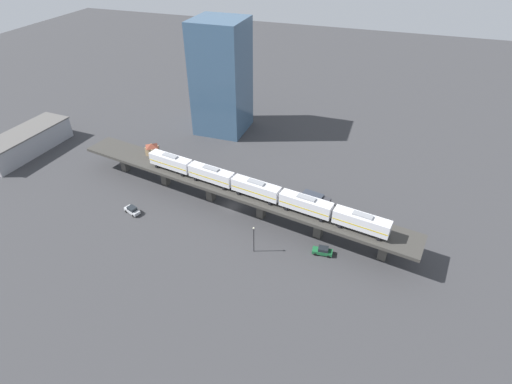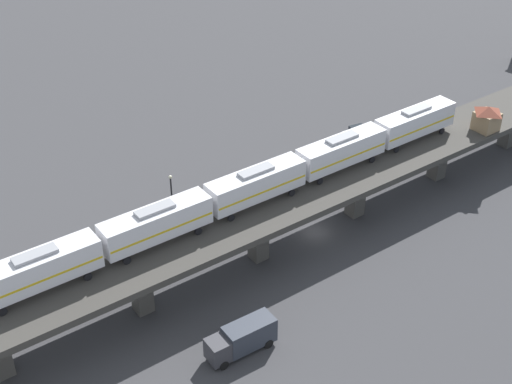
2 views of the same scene
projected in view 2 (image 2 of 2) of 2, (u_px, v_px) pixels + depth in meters
The scene contains 8 objects.
ground_plane at pixel (315, 232), 86.77m from camera, with size 400.00×400.00×0.00m, color #38383A.
elevated_viaduct at pixel (316, 193), 83.59m from camera, with size 24.31×92.06×6.58m.
subway_train at pixel (256, 184), 78.88m from camera, with size 13.64×61.93×4.45m.
signal_hut at pixel (487, 118), 93.88m from camera, with size 3.73×3.73×3.40m.
street_car_silver at pixel (358, 132), 106.07m from camera, with size 3.23×4.75×1.89m.
street_car_green at pixel (94, 288), 76.64m from camera, with size 2.23×4.53×1.89m.
delivery_truck at pixel (242, 338), 69.30m from camera, with size 3.72×7.51×3.20m.
street_lamp at pixel (172, 195), 86.07m from camera, with size 0.44×0.44×6.94m.
Camera 2 is at (43.38, -55.25, 51.67)m, focal length 50.00 mm.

